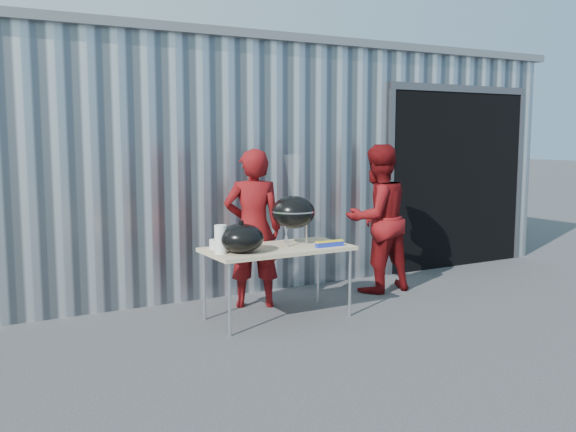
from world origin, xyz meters
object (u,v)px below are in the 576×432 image
person_cook (253,228)px  kettle_grill (293,205)px  folding_table (278,251)px  person_bystander (377,219)px

person_cook → kettle_grill: bearing=137.9°
person_cook → folding_table: bearing=113.8°
kettle_grill → person_bystander: bearing=15.2°
folding_table → person_cook: 0.57m
folding_table → kettle_grill: 0.51m
kettle_grill → person_cook: size_ratio=0.54×
kettle_grill → person_cook: 0.61m
person_bystander → person_cook: bearing=-5.5°
folding_table → person_cook: person_cook is taller
folding_table → person_cook: size_ratio=0.86×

